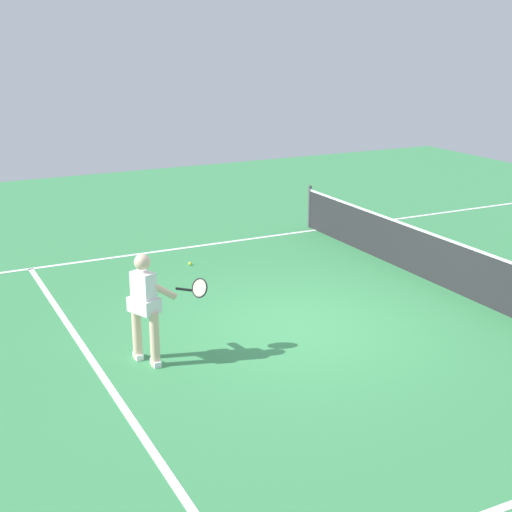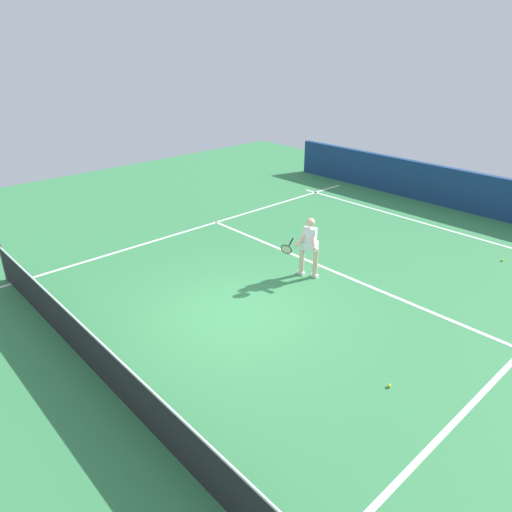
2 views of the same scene
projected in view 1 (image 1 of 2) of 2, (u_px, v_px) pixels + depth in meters
ground_plane at (301, 326)px, 11.29m from camera, size 27.76×27.76×0.00m
service_line_marking at (96, 366)px, 9.91m from camera, size 9.57×0.10×0.01m
sideline_left_marking at (187, 247)px, 15.38m from camera, size 0.10×19.35×0.01m
court_net at (461, 269)px, 12.52m from camera, size 10.25×0.08×0.98m
tennis_player at (146, 304)px, 9.83m from camera, size 0.67×1.12×1.55m
tennis_ball_mid at (190, 264)px, 14.21m from camera, size 0.07×0.07×0.07m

